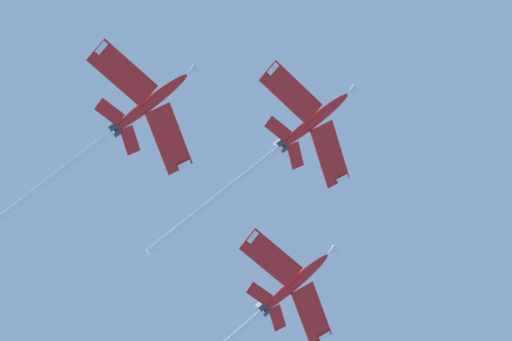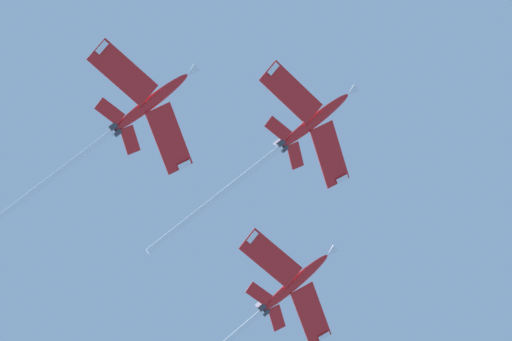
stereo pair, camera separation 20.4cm
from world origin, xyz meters
name	(u,v)px [view 1 (the left image)]	position (x,y,z in m)	size (l,w,h in m)	color
jet_lead	(290,139)	(-13.63, -19.68, 136.80)	(24.44, 26.65, 17.08)	red
jet_left_wing	(269,306)	(-35.66, -19.53, 129.74)	(26.22, 28.09, 18.04)	red
jet_right_wing	(123,124)	(-11.43, -41.71, 129.53)	(25.51, 27.71, 17.65)	red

